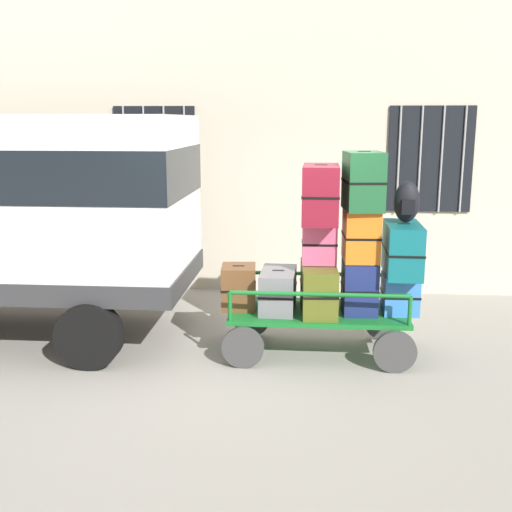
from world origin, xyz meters
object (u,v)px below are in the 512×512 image
(backpack, at_px, (407,202))
(suitcase_right_bottom, at_px, (400,293))
(suitcase_center_bottom, at_px, (318,288))
(suitcase_midright_top, at_px, (363,181))
(luggage_cart, at_px, (318,320))
(suitcase_midleft_bottom, at_px, (278,290))
(suitcase_center_middle, at_px, (319,243))
(suitcase_midright_bottom, at_px, (359,287))
(suitcase_midright_middle, at_px, (361,235))
(suitcase_center_top, at_px, (321,194))
(suitcase_left_bottom, at_px, (239,287))
(suitcase_right_middle, at_px, (402,249))

(backpack, bearing_deg, suitcase_right_bottom, -124.21)
(suitcase_center_bottom, distance_m, suitcase_midright_top, 1.25)
(luggage_cart, distance_m, suitcase_midleft_bottom, 0.55)
(luggage_cart, relative_size, suitcase_center_middle, 4.37)
(suitcase_center_bottom, relative_size, backpack, 1.88)
(suitcase_midright_top, bearing_deg, suitcase_midright_bottom, -90.00)
(suitcase_midright_middle, height_order, suitcase_right_bottom, suitcase_midright_middle)
(suitcase_center_top, height_order, suitcase_right_bottom, suitcase_center_top)
(suitcase_midright_top, height_order, backpack, suitcase_midright_top)
(suitcase_midleft_bottom, xyz_separation_m, backpack, (1.35, 0.05, 0.98))
(suitcase_left_bottom, relative_size, suitcase_right_bottom, 1.12)
(suitcase_left_bottom, distance_m, suitcase_midright_middle, 1.46)
(luggage_cart, xyz_separation_m, suitcase_right_middle, (0.88, -0.01, 0.81))
(suitcase_midleft_bottom, bearing_deg, suitcase_midright_middle, 0.65)
(suitcase_midright_bottom, relative_size, suitcase_midright_middle, 1.04)
(suitcase_midright_bottom, relative_size, suitcase_right_middle, 0.72)
(suitcase_right_middle, bearing_deg, suitcase_center_bottom, -178.70)
(suitcase_center_bottom, distance_m, suitcase_midright_bottom, 0.44)
(suitcase_center_middle, height_order, suitcase_center_top, suitcase_center_top)
(luggage_cart, relative_size, suitcase_midright_top, 3.26)
(suitcase_midleft_bottom, relative_size, suitcase_center_bottom, 0.86)
(backpack, bearing_deg, suitcase_midright_middle, -175.04)
(suitcase_midleft_bottom, xyz_separation_m, suitcase_midright_middle, (0.88, 0.01, 0.62))
(backpack, bearing_deg, suitcase_center_middle, -179.56)
(backpack, bearing_deg, suitcase_midright_bottom, -170.32)
(suitcase_center_top, height_order, suitcase_midright_middle, suitcase_center_top)
(suitcase_left_bottom, distance_m, suitcase_center_bottom, 0.89)
(suitcase_left_bottom, height_order, suitcase_center_top, suitcase_center_top)
(suitcase_right_middle, bearing_deg, suitcase_left_bottom, 178.42)
(suitcase_center_middle, xyz_separation_m, suitcase_right_middle, (0.88, -0.05, -0.05))
(suitcase_midleft_bottom, xyz_separation_m, suitcase_right_middle, (1.32, -0.01, 0.48))
(suitcase_midright_bottom, bearing_deg, suitcase_right_middle, 2.84)
(suitcase_midright_bottom, bearing_deg, suitcase_center_top, 177.55)
(suitcase_center_middle, height_order, backpack, backpack)
(suitcase_center_top, distance_m, backpack, 0.92)
(suitcase_midleft_bottom, bearing_deg, suitcase_midright_top, -1.01)
(suitcase_midleft_bottom, height_order, suitcase_center_top, suitcase_center_top)
(suitcase_left_bottom, distance_m, suitcase_center_middle, 1.02)
(suitcase_left_bottom, relative_size, suitcase_center_top, 0.62)
(suitcase_midright_bottom, bearing_deg, suitcase_midright_top, 90.00)
(suitcase_midright_middle, xyz_separation_m, suitcase_midright_top, (0.00, -0.03, 0.58))
(suitcase_right_bottom, bearing_deg, suitcase_midright_top, -176.92)
(suitcase_center_top, bearing_deg, backpack, 3.85)
(luggage_cart, height_order, suitcase_midleft_bottom, suitcase_midleft_bottom)
(suitcase_midleft_bottom, height_order, suitcase_right_bottom, suitcase_midleft_bottom)
(luggage_cart, height_order, suitcase_center_top, suitcase_center_top)
(suitcase_center_middle, distance_m, suitcase_midright_bottom, 0.65)
(suitcase_center_bottom, distance_m, suitcase_center_middle, 0.50)
(suitcase_left_bottom, bearing_deg, luggage_cart, -2.20)
(luggage_cart, relative_size, backpack, 4.58)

